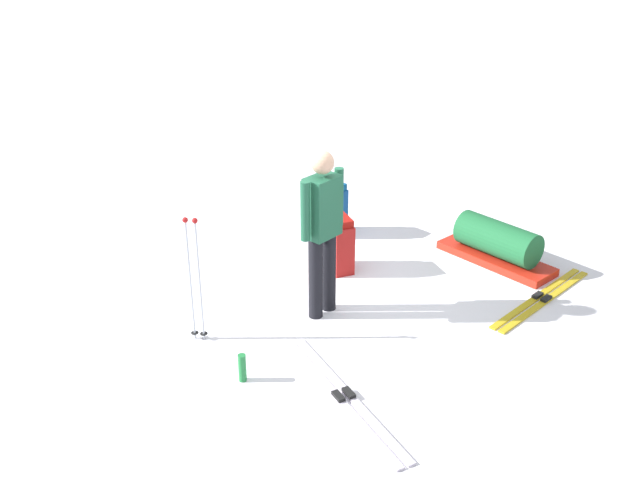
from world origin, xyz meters
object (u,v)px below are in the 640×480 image
Objects in this scene: ski_poles_planted_near at (194,274)px; thermos_bottle at (242,368)px; ski_pair_far at (542,299)px; skier_standing at (322,226)px; backpack_bright at (340,244)px; gear_sled at (497,244)px; ski_pair_near at (344,396)px; backpack_large_dark at (333,209)px.

ski_poles_planted_near is 4.81× the size of thermos_bottle.
thermos_bottle reaches higher than ski_pair_far.
skier_standing is 2.63× the size of backpack_bright.
ski_poles_planted_near is 3.57m from gear_sled.
skier_standing is 2.48m from ski_pair_far.
skier_standing is 1.69m from ski_pair_near.
backpack_large_dark reaches higher than ski_pair_far.
ski_pair_near is 3.31m from backpack_large_dark.
skier_standing is 1.14m from backpack_bright.
backpack_bright is at bearing -171.79° from ski_pair_far.
thermos_bottle is (0.72, -0.38, -0.57)m from ski_poles_planted_near.
thermos_bottle is at bearing -169.48° from ski_pair_near.
ski_pair_near is at bearing -99.60° from gear_sled.
backpack_large_dark is 0.46× the size of gear_sled.
backpack_large_dark reaches higher than backpack_bright.
gear_sled is 5.53× the size of thermos_bottle.
ski_poles_planted_near is at bearing -126.70° from gear_sled.
ski_pair_far is at bearing 8.21° from backpack_bright.
ski_pair_far is at bearing -11.43° from backpack_large_dark.
backpack_bright is 2.00m from ski_poles_planted_near.
backpack_bright is 1.81m from gear_sled.
thermos_bottle is (-1.40, -3.22, -0.09)m from gear_sled.
ski_pair_near is 3.11m from gear_sled.
backpack_large_dark is 2.02m from gear_sled.
ski_pair_far is at bearing 32.47° from skier_standing.
gear_sled is (0.52, 3.06, 0.21)m from ski_pair_near.
ski_pair_far is at bearing 38.32° from ski_poles_planted_near.
backpack_bright is 2.26m from thermos_bottle.
backpack_large_dark reaches higher than thermos_bottle.
ski_poles_planted_near is (-1.60, 0.22, 0.68)m from ski_pair_near.
backpack_large_dark is at bearing 101.15° from thermos_bottle.
backpack_bright is 0.45× the size of gear_sled.
skier_standing is at bearing -124.33° from gear_sled.
ski_poles_planted_near is at bearing -141.68° from ski_pair_far.
gear_sled reaches higher than ski_pair_near.
skier_standing is at bearing -67.75° from backpack_large_dark.
backpack_bright is 2.48× the size of thermos_bottle.
ski_pair_near is 2.67m from ski_pair_far.
backpack_large_dark reaches higher than ski_pair_near.
ski_pair_far is 1.17× the size of gear_sled.
skier_standing is 2.01m from backpack_large_dark.
skier_standing is 1.29m from ski_poles_planted_near.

